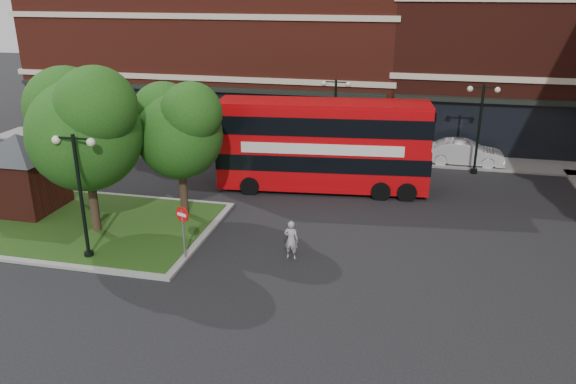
% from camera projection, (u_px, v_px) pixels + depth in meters
% --- Properties ---
extents(ground, '(120.00, 120.00, 0.00)m').
position_uv_depth(ground, '(222.00, 276.00, 20.58)').
color(ground, black).
rests_on(ground, ground).
extents(pavement_far, '(44.00, 3.00, 0.12)m').
position_uv_depth(pavement_far, '(307.00, 152.00, 35.63)').
color(pavement_far, slate).
rests_on(pavement_far, ground).
extents(terrace_far_left, '(26.00, 12.00, 14.00)m').
position_uv_depth(terrace_far_left, '(222.00, 28.00, 41.72)').
color(terrace_far_left, maroon).
rests_on(terrace_far_left, ground).
extents(terrace_far_right, '(18.00, 12.00, 16.00)m').
position_uv_depth(terrace_far_right, '(539.00, 17.00, 36.81)').
color(terrace_far_right, '#471911').
rests_on(terrace_far_right, ground).
extents(traffic_island, '(12.60, 7.60, 0.15)m').
position_uv_depth(traffic_island, '(73.00, 223.00, 24.95)').
color(traffic_island, gray).
rests_on(traffic_island, ground).
extents(kiosk, '(6.51, 6.51, 3.60)m').
position_uv_depth(kiosk, '(20.00, 164.00, 25.70)').
color(kiosk, '#471911').
rests_on(kiosk, traffic_island).
extents(tree_island_west, '(5.40, 4.71, 7.21)m').
position_uv_depth(tree_island_west, '(83.00, 123.00, 22.62)').
color(tree_island_west, '#2D2116').
rests_on(tree_island_west, ground).
extents(tree_island_east, '(4.46, 3.90, 6.29)m').
position_uv_depth(tree_island_east, '(178.00, 126.00, 24.46)').
color(tree_island_east, '#2D2116').
rests_on(tree_island_east, ground).
extents(lamp_island, '(1.72, 0.36, 5.00)m').
position_uv_depth(lamp_island, '(80.00, 191.00, 20.91)').
color(lamp_island, black).
rests_on(lamp_island, ground).
extents(lamp_far_left, '(1.72, 0.36, 5.00)m').
position_uv_depth(lamp_far_left, '(335.00, 117.00, 32.43)').
color(lamp_far_left, black).
rests_on(lamp_far_left, ground).
extents(lamp_far_right, '(1.72, 0.36, 5.00)m').
position_uv_depth(lamp_far_right, '(479.00, 124.00, 30.77)').
color(lamp_far_right, black).
rests_on(lamp_far_right, ground).
extents(bus, '(10.81, 3.54, 4.05)m').
position_uv_depth(bus, '(323.00, 140.00, 28.37)').
color(bus, '#BD070C').
rests_on(bus, ground).
extents(woman, '(0.60, 0.42, 1.57)m').
position_uv_depth(woman, '(291.00, 240.00, 21.68)').
color(woman, '#959598').
rests_on(woman, ground).
extents(car_silver, '(4.56, 2.25, 1.49)m').
position_uv_depth(car_silver, '(205.00, 144.00, 34.82)').
color(car_silver, '#B0B1B7').
rests_on(car_silver, ground).
extents(car_white, '(4.49, 1.60, 1.48)m').
position_uv_depth(car_white, '(465.00, 153.00, 32.97)').
color(car_white, silver).
rests_on(car_white, ground).
extents(no_entry_sign, '(0.59, 0.27, 2.23)m').
position_uv_depth(no_entry_sign, '(183.00, 223.00, 21.24)').
color(no_entry_sign, slate).
rests_on(no_entry_sign, ground).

